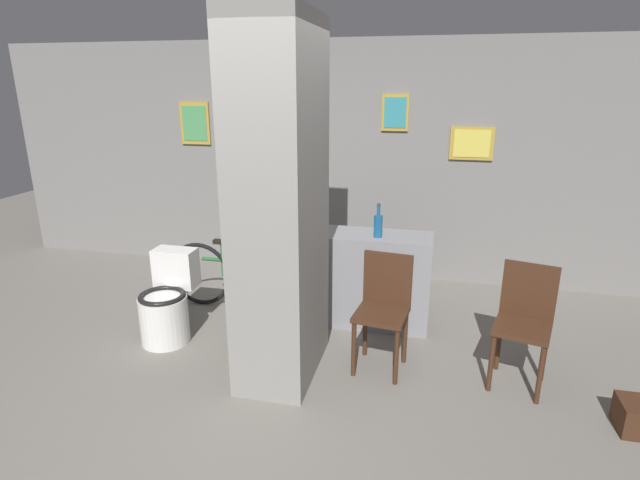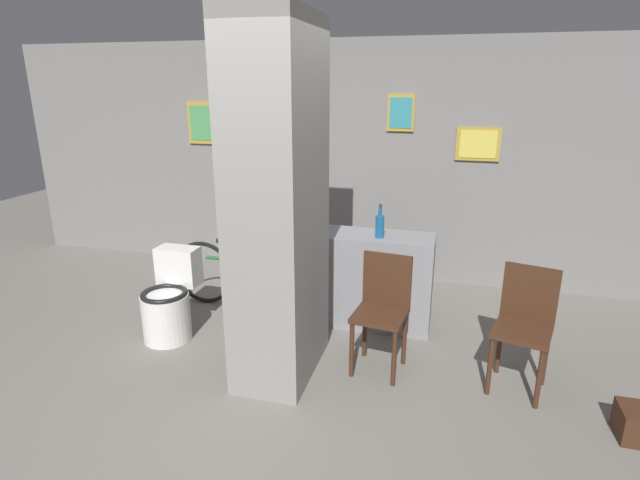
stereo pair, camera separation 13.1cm
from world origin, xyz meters
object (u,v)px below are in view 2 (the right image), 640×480
chair_near_pillar (382,307)px  bicycle (251,276)px  toilet (169,302)px  bottle_tall (380,225)px  chair_by_doorway (524,322)px

chair_near_pillar → bicycle: size_ratio=0.54×
toilet → bottle_tall: 1.96m
chair_near_pillar → chair_by_doorway: size_ratio=1.00×
chair_by_doorway → bottle_tall: size_ratio=2.96×
toilet → bicycle: toilet is taller
toilet → chair_by_doorway: size_ratio=0.84×
bicycle → bottle_tall: bearing=-3.3°
bicycle → bottle_tall: 1.41m
chair_by_doorway → bottle_tall: 1.40m
chair_near_pillar → bottle_tall: size_ratio=2.96×
chair_near_pillar → chair_by_doorway: 1.02m
chair_near_pillar → bicycle: 1.58m
toilet → chair_near_pillar: bearing=-0.5°
toilet → chair_by_doorway: chair_by_doorway is taller
bicycle → toilet: bearing=-123.9°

